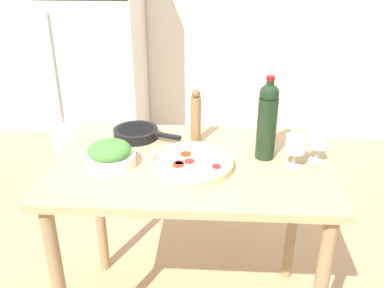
% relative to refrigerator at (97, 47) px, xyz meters
% --- Properties ---
extents(refrigerator, '(0.70, 0.70, 1.86)m').
position_rel_refrigerator_xyz_m(refrigerator, '(0.00, 0.00, 0.00)').
color(refrigerator, silver).
rests_on(refrigerator, ground_plane).
extents(prep_counter, '(1.16, 0.74, 0.88)m').
position_rel_refrigerator_xyz_m(prep_counter, '(0.88, -1.84, -0.18)').
color(prep_counter, tan).
rests_on(prep_counter, ground_plane).
extents(wine_bottle, '(0.08, 0.08, 0.36)m').
position_rel_refrigerator_xyz_m(wine_bottle, '(1.19, -1.79, 0.13)').
color(wine_bottle, black).
rests_on(wine_bottle, prep_counter).
extents(wine_glass_near, '(0.08, 0.08, 0.14)m').
position_rel_refrigerator_xyz_m(wine_glass_near, '(1.30, -1.87, 0.05)').
color(wine_glass_near, silver).
rests_on(wine_glass_near, prep_counter).
extents(wine_glass_far, '(0.08, 0.08, 0.14)m').
position_rel_refrigerator_xyz_m(wine_glass_far, '(1.40, -1.82, 0.05)').
color(wine_glass_far, silver).
rests_on(wine_glass_far, prep_counter).
extents(pepper_mill, '(0.05, 0.05, 0.25)m').
position_rel_refrigerator_xyz_m(pepper_mill, '(0.89, -1.66, 0.08)').
color(pepper_mill, olive).
rests_on(pepper_mill, prep_counter).
extents(salad_bowl, '(0.21, 0.21, 0.11)m').
position_rel_refrigerator_xyz_m(salad_bowl, '(0.55, -1.90, 0.00)').
color(salad_bowl, white).
rests_on(salad_bowl, prep_counter).
extents(homemade_pizza, '(0.35, 0.35, 0.03)m').
position_rel_refrigerator_xyz_m(homemade_pizza, '(0.88, -1.89, -0.03)').
color(homemade_pizza, '#DBC189').
rests_on(homemade_pizza, prep_counter).
extents(cast_iron_skillet, '(0.32, 0.21, 0.04)m').
position_rel_refrigerator_xyz_m(cast_iron_skillet, '(0.61, -1.63, -0.02)').
color(cast_iron_skillet, black).
rests_on(cast_iron_skillet, prep_counter).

